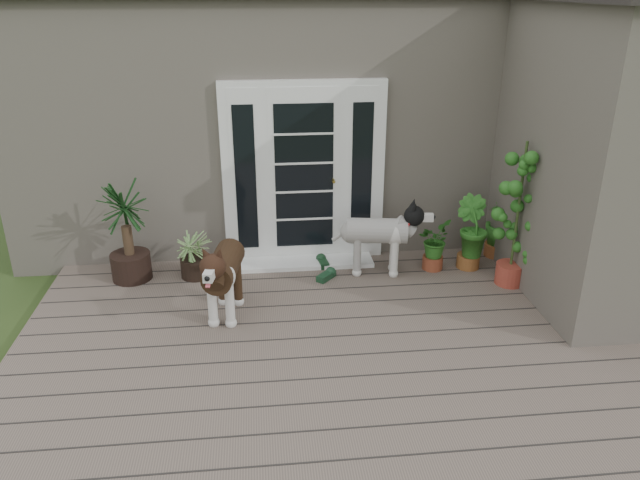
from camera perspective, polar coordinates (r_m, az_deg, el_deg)
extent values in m
cube|color=#6B5B4C|center=(5.71, 2.48, -11.19)|extent=(6.20, 4.60, 0.12)
cube|color=#665E54|center=(9.11, -1.33, 12.09)|extent=(7.40, 4.00, 3.10)
cube|color=#665E54|center=(7.03, 25.52, 6.61)|extent=(1.60, 2.40, 3.10)
cube|color=white|center=(7.19, -1.52, 6.23)|extent=(1.90, 0.14, 2.15)
cube|color=white|center=(7.38, -1.31, -2.05)|extent=(1.60, 0.40, 0.05)
imported|color=#164D19|center=(7.29, 10.55, -0.84)|extent=(0.53, 0.53, 0.50)
imported|color=#19581D|center=(7.38, 13.82, -0.17)|extent=(0.60, 0.60, 0.66)
imported|color=#19571D|center=(7.81, 16.32, 0.77)|extent=(0.58, 0.58, 0.64)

